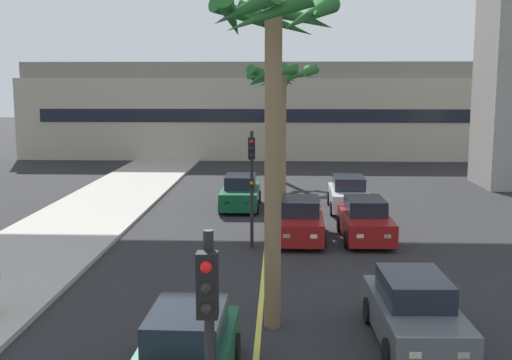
# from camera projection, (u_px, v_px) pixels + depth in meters

# --- Properties ---
(lane_stripe_center) EXTENTS (0.14, 56.00, 0.01)m
(lane_stripe_center) POSITION_uv_depth(u_px,v_px,m) (266.00, 243.00, 23.56)
(lane_stripe_center) COLOR #DBCC4C
(lane_stripe_center) RESTS_ON ground
(pier_building_backdrop) EXTENTS (39.49, 8.04, 7.43)m
(pier_building_backdrop) POSITION_uv_depth(u_px,v_px,m) (275.00, 110.00, 51.70)
(pier_building_backdrop) COLOR #BCB29E
(pier_building_backdrop) RESTS_ON ground
(car_queue_front) EXTENTS (1.91, 4.14, 1.56)m
(car_queue_front) POSITION_uv_depth(u_px,v_px,m) (349.00, 195.00, 29.67)
(car_queue_front) COLOR #B7BABF
(car_queue_front) RESTS_ON ground
(car_queue_second) EXTENTS (1.91, 4.14, 1.56)m
(car_queue_second) POSITION_uv_depth(u_px,v_px,m) (300.00, 221.00, 24.03)
(car_queue_second) COLOR maroon
(car_queue_second) RESTS_ON ground
(car_queue_third) EXTENTS (1.93, 4.15, 1.56)m
(car_queue_third) POSITION_uv_depth(u_px,v_px,m) (414.00, 313.00, 14.41)
(car_queue_third) COLOR #4C5156
(car_queue_third) RESTS_ON ground
(car_queue_fourth) EXTENTS (1.90, 4.13, 1.56)m
(car_queue_fourth) POSITION_uv_depth(u_px,v_px,m) (186.00, 354.00, 12.21)
(car_queue_fourth) COLOR #0C4728
(car_queue_fourth) RESTS_ON ground
(car_queue_fifth) EXTENTS (1.88, 4.12, 1.56)m
(car_queue_fifth) POSITION_uv_depth(u_px,v_px,m) (365.00, 221.00, 24.03)
(car_queue_fifth) COLOR maroon
(car_queue_fifth) RESTS_ON ground
(car_queue_sixth) EXTENTS (1.84, 4.10, 1.56)m
(car_queue_sixth) POSITION_uv_depth(u_px,v_px,m) (240.00, 193.00, 30.08)
(car_queue_sixth) COLOR #0C4728
(car_queue_sixth) RESTS_ON ground
(traffic_light_median_near) EXTENTS (0.24, 0.37, 4.20)m
(traffic_light_median_near) POSITION_uv_depth(u_px,v_px,m) (209.00, 357.00, 7.39)
(traffic_light_median_near) COLOR black
(traffic_light_median_near) RESTS_ON ground
(traffic_light_median_far) EXTENTS (0.24, 0.37, 4.20)m
(traffic_light_median_far) POSITION_uv_depth(u_px,v_px,m) (252.00, 173.00, 22.40)
(traffic_light_median_far) COLOR black
(traffic_light_median_far) RESTS_ON ground
(palm_tree_near_median) EXTENTS (3.46, 3.47, 6.79)m
(palm_tree_near_median) POSITION_uv_depth(u_px,v_px,m) (282.00, 92.00, 29.68)
(palm_tree_near_median) COLOR brown
(palm_tree_near_median) RESTS_ON ground
(palm_tree_mid_median) EXTENTS (3.08, 3.09, 7.96)m
(palm_tree_mid_median) POSITION_uv_depth(u_px,v_px,m) (274.00, 59.00, 14.58)
(palm_tree_mid_median) COLOR brown
(palm_tree_mid_median) RESTS_ON ground
(palm_tree_far_median) EXTENTS (3.17, 3.22, 6.62)m
(palm_tree_far_median) POSITION_uv_depth(u_px,v_px,m) (271.00, 89.00, 39.56)
(palm_tree_far_median) COLOR brown
(palm_tree_far_median) RESTS_ON ground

